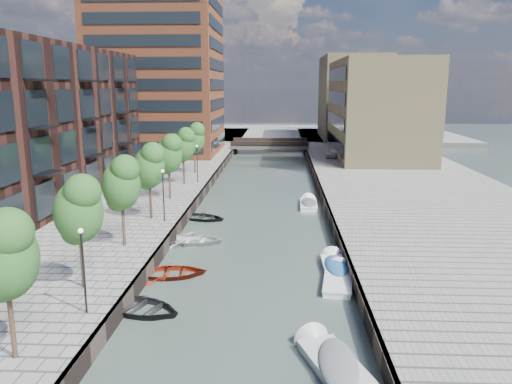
# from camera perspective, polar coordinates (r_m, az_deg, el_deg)

# --- Properties ---
(water) EXTENTS (300.00, 300.00, 0.00)m
(water) POSITION_cam_1_polar(r_m,az_deg,el_deg) (54.53, 0.84, 0.01)
(water) COLOR #38473F
(water) RESTS_ON ground
(quay_right) EXTENTS (20.00, 140.00, 1.00)m
(quay_right) POSITION_cam_1_polar(r_m,az_deg,el_deg) (56.22, 17.37, 0.34)
(quay_right) COLOR gray
(quay_right) RESTS_ON ground
(quay_wall_left) EXTENTS (0.25, 140.00, 1.00)m
(quay_wall_left) POSITION_cam_1_polar(r_m,az_deg,el_deg) (54.97, -5.53, 0.59)
(quay_wall_left) COLOR #332823
(quay_wall_left) RESTS_ON ground
(quay_wall_right) EXTENTS (0.25, 140.00, 1.00)m
(quay_wall_right) POSITION_cam_1_polar(r_m,az_deg,el_deg) (54.57, 7.25, 0.46)
(quay_wall_right) COLOR #332823
(quay_wall_right) RESTS_ON ground
(far_closure) EXTENTS (80.00, 40.00, 1.00)m
(far_closure) POSITION_cam_1_polar(r_m,az_deg,el_deg) (113.82, 1.89, 6.62)
(far_closure) COLOR gray
(far_closure) RESTS_ON ground
(apartment_block) EXTENTS (8.00, 38.00, 14.00)m
(apartment_block) POSITION_cam_1_polar(r_m,az_deg,el_deg) (48.59, -24.07, 7.02)
(apartment_block) COLOR black
(apartment_block) RESTS_ON quay_left
(tower) EXTENTS (18.00, 18.00, 30.00)m
(tower) POSITION_cam_1_polar(r_m,az_deg,el_deg) (80.64, -11.08, 15.16)
(tower) COLOR brown
(tower) RESTS_ON quay_left
(tan_block_near) EXTENTS (12.00, 25.00, 14.00)m
(tan_block_near) POSITION_cam_1_polar(r_m,az_deg,el_deg) (76.69, 13.64, 9.23)
(tan_block_near) COLOR tan
(tan_block_near) RESTS_ON quay_right
(tan_block_far) EXTENTS (12.00, 20.00, 16.00)m
(tan_block_far) POSITION_cam_1_polar(r_m,az_deg,el_deg) (102.30, 10.96, 10.56)
(tan_block_far) COLOR tan
(tan_block_far) RESTS_ON quay_right
(bridge) EXTENTS (13.00, 6.00, 1.30)m
(bridge) POSITION_cam_1_polar(r_m,az_deg,el_deg) (85.89, 1.58, 5.41)
(bridge) COLOR gray
(bridge) RESTS_ON ground
(tree_0) EXTENTS (2.50, 2.50, 5.95)m
(tree_0) POSITION_cam_1_polar(r_m,az_deg,el_deg) (21.04, -26.86, -6.22)
(tree_0) COLOR #382619
(tree_0) RESTS_ON quay_left
(tree_1) EXTENTS (2.50, 2.50, 5.95)m
(tree_1) POSITION_cam_1_polar(r_m,az_deg,el_deg) (27.09, -19.66, -1.71)
(tree_1) COLOR #382619
(tree_1) RESTS_ON quay_left
(tree_2) EXTENTS (2.50, 2.50, 5.95)m
(tree_2) POSITION_cam_1_polar(r_m,az_deg,el_deg) (33.51, -15.17, 1.13)
(tree_2) COLOR #382619
(tree_2) RESTS_ON quay_left
(tree_3) EXTENTS (2.50, 2.50, 5.95)m
(tree_3) POSITION_cam_1_polar(r_m,az_deg,el_deg) (40.12, -12.14, 3.05)
(tree_3) COLOR #382619
(tree_3) RESTS_ON quay_left
(tree_4) EXTENTS (2.50, 2.50, 5.95)m
(tree_4) POSITION_cam_1_polar(r_m,az_deg,el_deg) (46.85, -9.97, 4.42)
(tree_4) COLOR #382619
(tree_4) RESTS_ON quay_left
(tree_5) EXTENTS (2.50, 2.50, 5.95)m
(tree_5) POSITION_cam_1_polar(r_m,az_deg,el_deg) (53.64, -8.33, 5.43)
(tree_5) COLOR #382619
(tree_5) RESTS_ON quay_left
(tree_6) EXTENTS (2.50, 2.50, 5.95)m
(tree_6) POSITION_cam_1_polar(r_m,az_deg,el_deg) (60.48, -7.07, 6.22)
(tree_6) COLOR #382619
(tree_6) RESTS_ON quay_left
(lamp_0) EXTENTS (0.24, 0.24, 4.12)m
(lamp_0) POSITION_cam_1_polar(r_m,az_deg,el_deg) (24.44, -19.17, -7.54)
(lamp_0) COLOR black
(lamp_0) RESTS_ON quay_left
(lamp_1) EXTENTS (0.24, 0.24, 4.12)m
(lamp_1) POSITION_cam_1_polar(r_m,az_deg,el_deg) (39.17, -10.56, 0.23)
(lamp_1) COLOR black
(lamp_1) RESTS_ON quay_left
(lamp_2) EXTENTS (0.24, 0.24, 4.12)m
(lamp_2) POSITION_cam_1_polar(r_m,az_deg,el_deg) (54.62, -6.74, 3.70)
(lamp_2) COLOR black
(lamp_2) RESTS_ON quay_left
(sloop_1) EXTENTS (5.48, 4.68, 0.96)m
(sloop_1) POSITION_cam_1_polar(r_m,az_deg,el_deg) (27.11, -13.13, -13.20)
(sloop_1) COLOR black
(sloop_1) RESTS_ON ground
(sloop_2) EXTENTS (4.79, 3.73, 0.91)m
(sloop_2) POSITION_cam_1_polar(r_m,az_deg,el_deg) (31.39, -9.64, -9.45)
(sloop_2) COLOR maroon
(sloop_2) RESTS_ON ground
(sloop_3) EXTENTS (4.94, 3.64, 0.99)m
(sloop_3) POSITION_cam_1_polar(r_m,az_deg,el_deg) (37.28, -7.40, -5.87)
(sloop_3) COLOR silver
(sloop_3) RESTS_ON ground
(sloop_4) EXTENTS (4.83, 4.10, 0.85)m
(sloop_4) POSITION_cam_1_polar(r_m,az_deg,el_deg) (43.65, -6.12, -3.15)
(sloop_4) COLOR black
(sloop_4) RESTS_ON ground
(motorboat_1) EXTENTS (3.36, 5.39, 1.70)m
(motorboat_1) POSITION_cam_1_polar(r_m,az_deg,el_deg) (22.00, 8.77, -18.79)
(motorboat_1) COLOR silver
(motorboat_1) RESTS_ON ground
(motorboat_2) EXTENTS (2.19, 4.78, 1.54)m
(motorboat_2) POSITION_cam_1_polar(r_m,az_deg,el_deg) (30.65, 9.36, -9.81)
(motorboat_2) COLOR white
(motorboat_2) RESTS_ON ground
(motorboat_3) EXTENTS (1.69, 4.65, 1.54)m
(motorboat_3) POSITION_cam_1_polar(r_m,az_deg,el_deg) (32.38, 9.06, -8.39)
(motorboat_3) COLOR white
(motorboat_3) RESTS_ON ground
(motorboat_4) EXTENTS (1.72, 4.59, 1.51)m
(motorboat_4) POSITION_cam_1_polar(r_m,az_deg,el_deg) (48.58, 6.02, -1.34)
(motorboat_4) COLOR white
(motorboat_4) RESTS_ON ground
(car) EXTENTS (3.03, 4.23, 1.34)m
(car) POSITION_cam_1_polar(r_m,az_deg,el_deg) (74.14, 8.94, 4.41)
(car) COLOR #B6B9BB
(car) RESTS_ON quay_right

